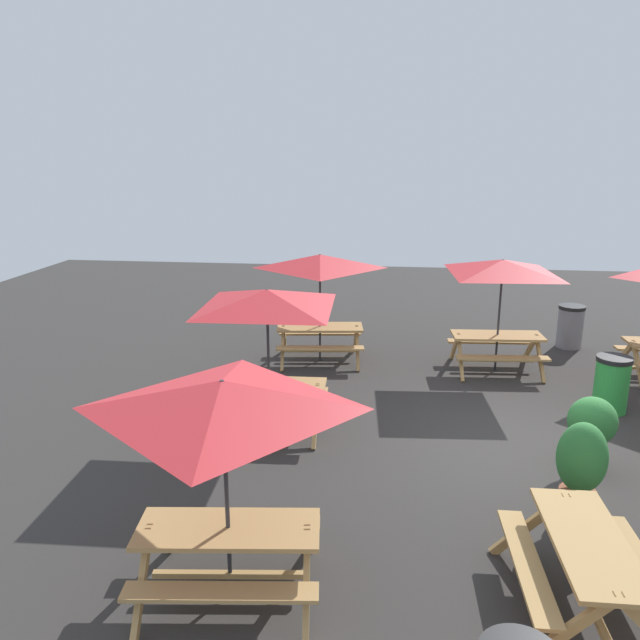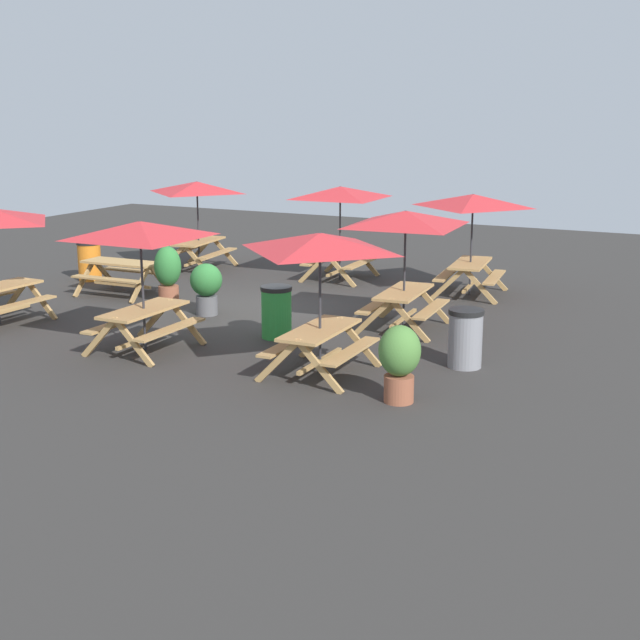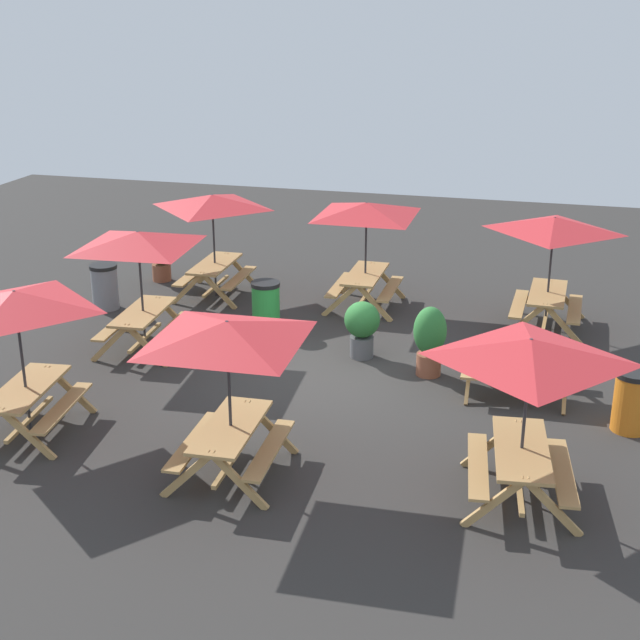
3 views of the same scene
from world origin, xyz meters
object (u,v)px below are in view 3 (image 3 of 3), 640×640
at_px(trash_bin_green, 266,305).
at_px(potted_plant_2, 161,254).
at_px(picnic_table_4, 366,217).
at_px(picnic_table_5, 518,361).
at_px(trash_bin_orange, 632,401).
at_px(potted_plant_1, 362,325).
at_px(potted_plant_0, 430,338).
at_px(picnic_table_7, 228,343).
at_px(picnic_table_6, 553,232).
at_px(picnic_table_1, 16,311).
at_px(picnic_table_0, 213,209).
at_px(picnic_table_2, 138,248).
at_px(trash_bin_gray, 105,286).
at_px(picnic_table_3, 529,362).

relative_size(trash_bin_green, potted_plant_2, 0.85).
xyz_separation_m(picnic_table_4, picnic_table_5, (3.66, 3.43, -1.43)).
height_order(trash_bin_orange, potted_plant_2, potted_plant_2).
bearing_deg(potted_plant_1, potted_plant_2, -121.29).
bearing_deg(potted_plant_1, potted_plant_0, 68.92).
bearing_deg(picnic_table_7, picnic_table_6, 148.43).
relative_size(picnic_table_1, picnic_table_4, 0.83).
distance_m(picnic_table_0, trash_bin_green, 2.87).
bearing_deg(potted_plant_1, picnic_table_2, -80.67).
distance_m(picnic_table_2, trash_bin_green, 2.92).
bearing_deg(picnic_table_2, picnic_table_4, 130.38).
distance_m(picnic_table_6, trash_bin_orange, 4.78).
bearing_deg(picnic_table_0, picnic_table_4, 90.62).
relative_size(trash_bin_gray, potted_plant_0, 0.77).
relative_size(trash_bin_orange, potted_plant_1, 0.91).
bearing_deg(trash_bin_orange, picnic_table_2, -97.61).
height_order(picnic_table_3, potted_plant_2, picnic_table_3).
xyz_separation_m(picnic_table_5, potted_plant_1, (-0.86, -2.88, 0.06)).
distance_m(picnic_table_1, picnic_table_4, 8.03).
distance_m(picnic_table_2, picnic_table_7, 5.20).
bearing_deg(trash_bin_green, picnic_table_0, -134.25).
bearing_deg(picnic_table_0, picnic_table_3, 43.95).
height_order(picnic_table_2, trash_bin_green, picnic_table_2).
height_order(picnic_table_2, potted_plant_1, picnic_table_2).
bearing_deg(picnic_table_0, trash_bin_gray, -54.95).
xyz_separation_m(picnic_table_4, potted_plant_0, (3.30, 1.88, -1.28)).
bearing_deg(picnic_table_1, picnic_table_6, 125.11).
distance_m(picnic_table_5, trash_bin_orange, 2.03).
distance_m(picnic_table_2, potted_plant_1, 4.36).
height_order(picnic_table_6, potted_plant_0, picnic_table_6).
xyz_separation_m(picnic_table_0, picnic_table_7, (7.40, 3.14, 0.00)).
height_order(picnic_table_7, trash_bin_orange, picnic_table_7).
xyz_separation_m(picnic_table_1, potted_plant_0, (-3.80, 5.61, -1.28)).
distance_m(picnic_table_1, trash_bin_orange, 9.40).
xyz_separation_m(picnic_table_0, potted_plant_1, (2.68, 3.95, -1.36)).
relative_size(picnic_table_5, trash_bin_orange, 1.87).
bearing_deg(potted_plant_0, trash_bin_gray, -103.60).
bearing_deg(picnic_table_4, trash_bin_orange, 48.15).
distance_m(trash_bin_orange, trash_bin_gray, 11.01).
bearing_deg(picnic_table_4, potted_plant_1, 10.94).
distance_m(picnic_table_4, potted_plant_0, 4.01).
xyz_separation_m(picnic_table_6, trash_bin_green, (1.51, -5.46, -1.49)).
distance_m(trash_bin_orange, potted_plant_1, 5.01).
relative_size(picnic_table_7, trash_bin_green, 2.88).
distance_m(trash_bin_gray, potted_plant_2, 2.19).
xyz_separation_m(picnic_table_4, potted_plant_1, (2.79, 0.55, -1.36)).
bearing_deg(picnic_table_4, picnic_table_5, 43.00).
xyz_separation_m(picnic_table_0, picnic_table_6, (0.20, 7.22, 0.00)).
relative_size(picnic_table_2, potted_plant_1, 2.63).
bearing_deg(picnic_table_4, picnic_table_3, 26.99).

